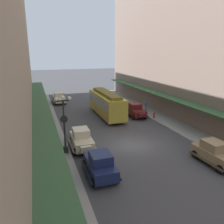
{
  "coord_description": "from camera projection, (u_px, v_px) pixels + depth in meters",
  "views": [
    {
      "loc": [
        -8.5,
        -18.45,
        8.81
      ],
      "look_at": [
        0.0,
        6.0,
        1.8
      ],
      "focal_mm": 35.77,
      "sensor_mm": 36.0,
      "label": 1
    }
  ],
  "objects": [
    {
      "name": "sidewalk_right",
      "position": [
        195.0,
        135.0,
        24.17
      ],
      "size": [
        3.0,
        60.0,
        0.15
      ],
      "primitive_type": "cube",
      "color": "#99968E",
      "rests_on": "ground"
    },
    {
      "name": "building_row_left",
      "position": [
        5.0,
        37.0,
        16.01
      ],
      "size": [
        4.3,
        60.0,
        19.63
      ],
      "color": "gray",
      "rests_on": "ground"
    },
    {
      "name": "parked_car_1",
      "position": [
        59.0,
        98.0,
        39.26
      ],
      "size": [
        2.26,
        4.3,
        1.84
      ],
      "color": "beige",
      "rests_on": "ground"
    },
    {
      "name": "parked_car_3",
      "position": [
        215.0,
        153.0,
        17.97
      ],
      "size": [
        2.24,
        4.3,
        1.84
      ],
      "color": "#997F5B",
      "rests_on": "ground"
    },
    {
      "name": "lamp_post_with_clock",
      "position": [
        64.0,
        122.0,
        19.11
      ],
      "size": [
        1.42,
        0.44,
        5.16
      ],
      "color": "black",
      "rests_on": "sidewalk_left"
    },
    {
      "name": "parked_car_2",
      "position": [
        100.0,
        163.0,
        16.23
      ],
      "size": [
        2.19,
        4.28,
        1.84
      ],
      "color": "#19234C",
      "rests_on": "ground"
    },
    {
      "name": "sidewalk_left",
      "position": [
        53.0,
        155.0,
        19.42
      ],
      "size": [
        3.0,
        60.0,
        0.15
      ],
      "primitive_type": "cube",
      "color": "#99968E",
      "rests_on": "ground"
    },
    {
      "name": "parked_car_4",
      "position": [
        81.0,
        139.0,
        20.9
      ],
      "size": [
        2.21,
        4.29,
        1.84
      ],
      "color": "beige",
      "rests_on": "ground"
    },
    {
      "name": "parked_car_0",
      "position": [
        136.0,
        110.0,
        31.14
      ],
      "size": [
        2.28,
        4.31,
        1.84
      ],
      "color": "#591919",
      "rests_on": "ground"
    },
    {
      "name": "pedestrian_2",
      "position": [
        45.0,
        100.0,
        37.3
      ],
      "size": [
        0.36,
        0.28,
        1.67
      ],
      "color": "#4C4238",
      "rests_on": "sidewalk_left"
    },
    {
      "name": "fire_hydrant",
      "position": [
        154.0,
        115.0,
        30.02
      ],
      "size": [
        0.24,
        0.24,
        0.82
      ],
      "color": "#B21E19",
      "rests_on": "sidewalk_right"
    },
    {
      "name": "ground_plane",
      "position": [
        132.0,
        145.0,
        21.81
      ],
      "size": [
        200.0,
        200.0,
        0.0
      ],
      "primitive_type": "plane",
      "color": "#424244"
    },
    {
      "name": "pedestrian_1",
      "position": [
        146.0,
        105.0,
        33.46
      ],
      "size": [
        0.36,
        0.28,
        1.67
      ],
      "color": "slate",
      "rests_on": "sidewalk_right"
    },
    {
      "name": "streetcar",
      "position": [
        106.0,
        103.0,
        31.09
      ],
      "size": [
        2.53,
        9.6,
        3.46
      ],
      "color": "gold",
      "rests_on": "ground"
    }
  ]
}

